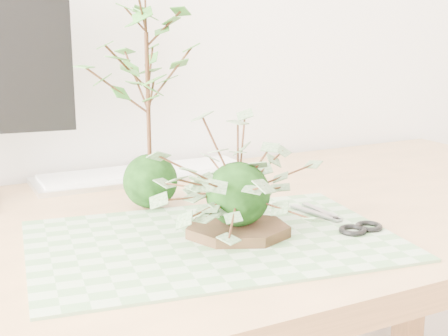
{
  "coord_description": "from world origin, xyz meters",
  "views": [
    {
      "loc": [
        -0.39,
        0.39,
        1.04
      ],
      "look_at": [
        0.0,
        1.14,
        0.84
      ],
      "focal_mm": 50.0,
      "sensor_mm": 36.0,
      "label": 1
    }
  ],
  "objects_px": {
    "keyboard": "(145,174)",
    "maple_kokedama": "(147,46)",
    "desk": "(205,270)",
    "ivy_kokedama": "(238,164)"
  },
  "relations": [
    {
      "from": "maple_kokedama",
      "to": "keyboard",
      "type": "distance_m",
      "value": 0.32
    },
    {
      "from": "ivy_kokedama",
      "to": "keyboard",
      "type": "relative_size",
      "value": 0.69
    },
    {
      "from": "ivy_kokedama",
      "to": "maple_kokedama",
      "type": "distance_m",
      "value": 0.26
    },
    {
      "from": "desk",
      "to": "ivy_kokedama",
      "type": "bearing_deg",
      "value": -89.55
    },
    {
      "from": "desk",
      "to": "ivy_kokedama",
      "type": "xyz_separation_m",
      "value": [
        0.0,
        -0.11,
        0.19
      ]
    },
    {
      "from": "maple_kokedama",
      "to": "keyboard",
      "type": "xyz_separation_m",
      "value": [
        0.06,
        0.19,
        -0.25
      ]
    },
    {
      "from": "keyboard",
      "to": "maple_kokedama",
      "type": "bearing_deg",
      "value": -106.12
    },
    {
      "from": "desk",
      "to": "keyboard",
      "type": "height_order",
      "value": "keyboard"
    },
    {
      "from": "maple_kokedama",
      "to": "keyboard",
      "type": "bearing_deg",
      "value": 72.57
    },
    {
      "from": "desk",
      "to": "keyboard",
      "type": "relative_size",
      "value": 3.71
    }
  ]
}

